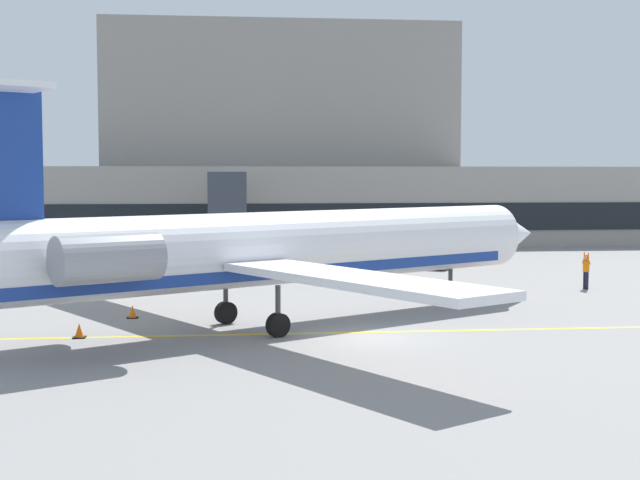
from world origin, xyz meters
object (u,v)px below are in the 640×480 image
regional_jet (265,250)px  fuel_tank (8,247)px  pushback_tractor (417,253)px  baggage_tug (212,248)px  marshaller (586,271)px

regional_jet → fuel_tank: size_ratio=4.35×
regional_jet → pushback_tractor: (10.73, 21.46, -2.14)m
baggage_tug → fuel_tank: fuel_tank is taller
regional_jet → pushback_tractor: 24.09m
fuel_tank → marshaller: fuel_tank is taller
baggage_tug → pushback_tractor: bearing=-22.7°
regional_jet → pushback_tractor: regional_jet is taller
baggage_tug → marshaller: bearing=-40.2°
fuel_tank → marshaller: bearing=-22.6°
regional_jet → marshaller: 20.25m
fuel_tank → marshaller: size_ratio=3.32×
regional_jet → marshaller: bearing=30.6°
baggage_tug → pushback_tractor: pushback_tractor is taller
baggage_tug → pushback_tractor: size_ratio=1.11×
regional_jet → baggage_tug: bearing=95.3°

